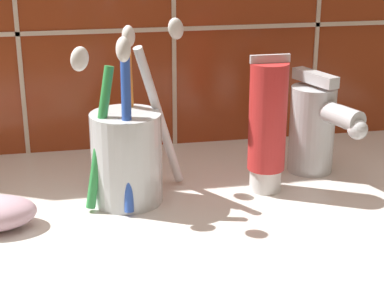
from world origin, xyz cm
name	(u,v)px	position (x,y,z in cm)	size (l,w,h in cm)	color
sink_counter	(190,221)	(0.00, 0.00, 1.00)	(70.50, 39.80, 2.00)	silver
toothbrush_cup	(127,151)	(-5.44, 3.71, 7.21)	(12.51, 10.04, 17.50)	silver
toothpaste_tube	(267,125)	(8.51, 3.66, 8.95)	(3.96, 3.77, 14.04)	white
sink_faucet	(316,126)	(15.16, 7.43, 7.30)	(5.70, 10.46, 11.04)	silver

